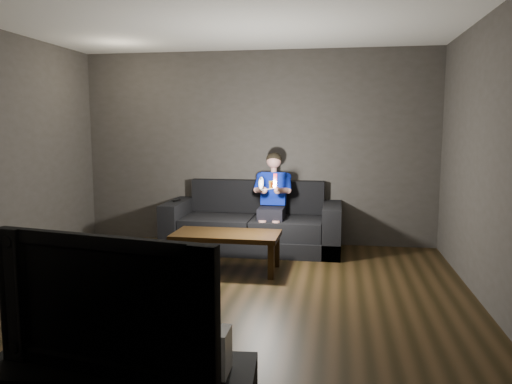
# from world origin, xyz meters

# --- Properties ---
(floor) EXTENTS (5.00, 5.00, 0.00)m
(floor) POSITION_xyz_m (0.00, 0.00, 0.00)
(floor) COLOR black
(floor) RESTS_ON ground
(back_wall) EXTENTS (5.00, 0.04, 2.70)m
(back_wall) POSITION_xyz_m (0.00, 2.50, 1.35)
(back_wall) COLOR #3A3631
(back_wall) RESTS_ON ground
(front_wall) EXTENTS (5.00, 0.04, 2.70)m
(front_wall) POSITION_xyz_m (0.00, -2.50, 1.35)
(front_wall) COLOR #3A3631
(front_wall) RESTS_ON ground
(right_wall) EXTENTS (0.04, 5.00, 2.70)m
(right_wall) POSITION_xyz_m (2.50, 0.00, 1.35)
(right_wall) COLOR #3A3631
(right_wall) RESTS_ON ground
(ceiling) EXTENTS (5.00, 5.00, 0.02)m
(ceiling) POSITION_xyz_m (0.00, 0.00, 2.70)
(ceiling) COLOR white
(ceiling) RESTS_ON back_wall
(sofa) EXTENTS (2.34, 1.01, 0.90)m
(sofa) POSITION_xyz_m (0.03, 2.08, 0.29)
(sofa) COLOR black
(sofa) RESTS_ON floor
(child) EXTENTS (0.49, 0.61, 1.21)m
(child) POSITION_xyz_m (0.29, 2.02, 0.77)
(child) COLOR black
(child) RESTS_ON sofa
(wii_remote_red) EXTENTS (0.04, 0.07, 0.19)m
(wii_remote_red) POSITION_xyz_m (0.39, 1.55, 0.99)
(wii_remote_red) COLOR red
(wii_remote_red) RESTS_ON child
(nunchuk_white) EXTENTS (0.07, 0.10, 0.17)m
(nunchuk_white) POSITION_xyz_m (0.21, 1.56, 0.96)
(nunchuk_white) COLOR white
(nunchuk_white) RESTS_ON child
(wii_remote_black) EXTENTS (0.07, 0.14, 0.03)m
(wii_remote_black) POSITION_xyz_m (-1.02, 2.00, 0.65)
(wii_remote_black) COLOR black
(wii_remote_black) RESTS_ON sofa
(coffee_table) EXTENTS (1.22, 0.61, 0.44)m
(coffee_table) POSITION_xyz_m (-0.11, 1.01, 0.38)
(coffee_table) COLOR black
(coffee_table) RESTS_ON floor
(tv) EXTENTS (1.19, 0.36, 0.68)m
(tv) POSITION_xyz_m (0.10, -2.27, 0.82)
(tv) COLOR black
(tv) RESTS_ON media_console
(wii_console) EXTENTS (0.05, 0.17, 0.22)m
(wii_console) POSITION_xyz_m (0.63, -2.27, 0.59)
(wii_console) COLOR white
(wii_console) RESTS_ON media_console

